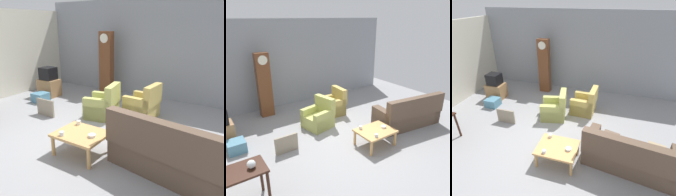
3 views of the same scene
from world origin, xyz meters
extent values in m
plane|color=gray|center=(0.00, 0.00, 0.00)|extent=(10.40, 10.40, 0.00)
cube|color=gray|center=(0.00, 3.60, 1.60)|extent=(8.40, 0.16, 3.20)
cube|color=brown|center=(2.02, -0.30, 0.22)|extent=(2.20, 1.12, 0.44)
cube|color=brown|center=(1.97, -0.65, 0.74)|extent=(2.11, 0.49, 0.60)
cube|color=brown|center=(1.10, -0.17, 0.34)|extent=(0.35, 0.86, 0.68)
cube|color=#9E8966|center=(2.50, -0.31, 0.62)|extent=(0.38, 0.20, 0.36)
cube|color=brown|center=(1.55, -0.18, 0.62)|extent=(0.38, 0.20, 0.36)
cube|color=tan|center=(-0.38, 1.15, 0.20)|extent=(0.91, 0.91, 0.40)
cube|color=tan|center=(-0.07, 1.22, 0.66)|extent=(0.34, 0.78, 0.52)
cube|color=tan|center=(-0.45, 1.44, 0.30)|extent=(0.78, 0.32, 0.60)
cube|color=tan|center=(-0.32, 0.85, 0.30)|extent=(0.78, 0.32, 0.60)
cube|color=tan|center=(0.51, 1.74, 0.20)|extent=(0.80, 0.80, 0.40)
cube|color=tan|center=(0.83, 1.72, 0.66)|extent=(0.22, 0.77, 0.52)
cube|color=tan|center=(0.52, 2.04, 0.30)|extent=(0.77, 0.20, 0.60)
cube|color=tan|center=(0.49, 1.44, 0.30)|extent=(0.77, 0.20, 0.60)
cube|color=tan|center=(0.36, -0.62, 0.42)|extent=(0.96, 0.76, 0.05)
cylinder|color=tan|center=(-0.07, -0.95, 0.20)|extent=(0.07, 0.07, 0.39)
cylinder|color=tan|center=(0.78, -0.95, 0.20)|extent=(0.07, 0.07, 0.39)
cylinder|color=tan|center=(-0.07, -0.30, 0.20)|extent=(0.07, 0.07, 0.39)
cylinder|color=tan|center=(0.78, -0.30, 0.20)|extent=(0.07, 0.07, 0.39)
cube|color=brown|center=(-1.39, 2.94, 1.09)|extent=(0.44, 0.28, 2.18)
cylinder|color=silver|center=(-1.39, 2.78, 1.96)|extent=(0.30, 0.02, 0.30)
cube|color=#997047|center=(-3.02, 1.79, 0.29)|extent=(0.68, 0.52, 0.58)
cube|color=black|center=(-3.02, 1.79, 0.79)|extent=(0.48, 0.44, 0.42)
cube|color=gray|center=(-1.72, 0.40, 0.23)|extent=(0.60, 0.05, 0.47)
cube|color=teal|center=(-2.77, 1.16, 0.15)|extent=(0.44, 0.43, 0.30)
cylinder|color=white|center=(0.08, -0.35, 0.49)|extent=(0.09, 0.09, 0.09)
cylinder|color=silver|center=(0.13, -0.89, 0.48)|extent=(0.09, 0.09, 0.08)
cylinder|color=white|center=(0.63, -0.64, 0.47)|extent=(0.14, 0.14, 0.05)
camera|label=1|loc=(2.99, -3.72, 2.42)|focal=37.62mm
camera|label=2|loc=(-3.42, -4.34, 3.27)|focal=35.66mm
camera|label=3|loc=(1.46, -3.72, 3.56)|focal=29.57mm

